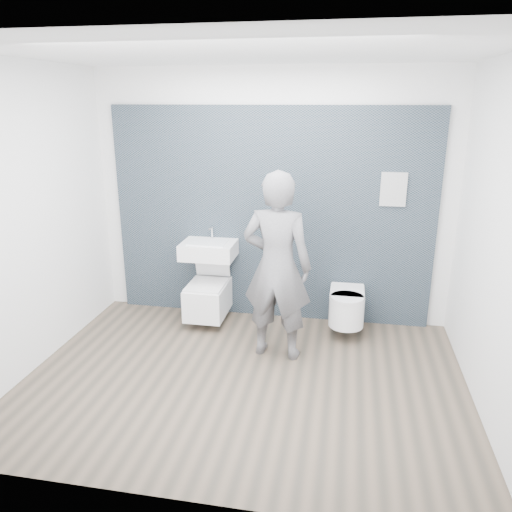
% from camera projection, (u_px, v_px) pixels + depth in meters
% --- Properties ---
extents(ground, '(4.00, 4.00, 0.00)m').
position_uv_depth(ground, '(244.00, 379.00, 4.59)').
color(ground, brown).
rests_on(ground, ground).
extents(room_shell, '(4.00, 4.00, 4.00)m').
position_uv_depth(room_shell, '(242.00, 192.00, 4.06)').
color(room_shell, silver).
rests_on(room_shell, ground).
extents(tile_wall, '(3.60, 0.06, 2.40)m').
position_uv_depth(tile_wall, '(269.00, 314.00, 5.97)').
color(tile_wall, black).
rests_on(tile_wall, ground).
extents(washbasin, '(0.59, 0.45, 0.45)m').
position_uv_depth(washbasin, '(209.00, 249.00, 5.59)').
color(washbasin, white).
rests_on(washbasin, ground).
extents(toilet_square, '(0.43, 0.62, 0.82)m').
position_uv_depth(toilet_square, '(208.00, 297.00, 5.68)').
color(toilet_square, white).
rests_on(toilet_square, ground).
extents(toilet_rounded, '(0.37, 0.63, 0.34)m').
position_uv_depth(toilet_rounded, '(347.00, 307.00, 5.39)').
color(toilet_rounded, white).
rests_on(toilet_rounded, ground).
extents(info_placard, '(0.27, 0.03, 0.36)m').
position_uv_depth(info_placard, '(382.00, 324.00, 5.69)').
color(info_placard, white).
rests_on(info_placard, ground).
extents(visitor, '(0.72, 0.51, 1.85)m').
position_uv_depth(visitor, '(277.00, 267.00, 4.77)').
color(visitor, slate).
rests_on(visitor, ground).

